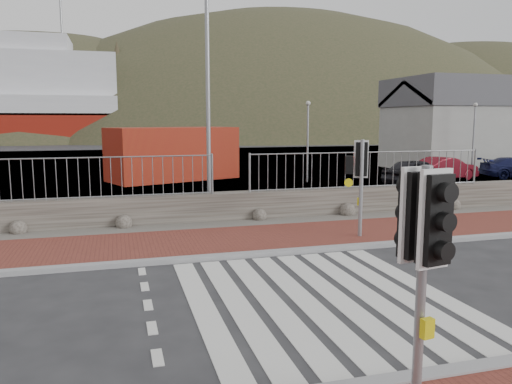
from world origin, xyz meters
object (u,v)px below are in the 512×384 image
object	(u,v)px
streetlight	(212,82)
car_a	(416,172)
car_b	(445,168)
traffic_signal_far	(360,168)
shipping_container	(173,154)
traffic_signal_near	(424,238)

from	to	relation	value
streetlight	car_a	distance (m)	12.89
streetlight	car_b	distance (m)	15.78
traffic_signal_far	shipping_container	size ratio (longest dim) A/B	0.40
traffic_signal_far	car_b	world-z (taller)	traffic_signal_far
car_a	car_b	distance (m)	2.99
car_a	car_b	size ratio (longest dim) A/B	1.01
traffic_signal_near	car_b	distance (m)	22.94
traffic_signal_far	streetlight	distance (m)	5.75
streetlight	car_a	size ratio (longest dim) A/B	2.06
car_b	traffic_signal_far	bearing A→B (deg)	123.41
car_b	traffic_signal_near	bearing A→B (deg)	130.95
traffic_signal_near	shipping_container	xyz separation A→B (m)	(-0.12, 22.41, -0.57)
streetlight	shipping_container	size ratio (longest dim) A/B	1.17
traffic_signal_far	streetlight	world-z (taller)	streetlight
streetlight	shipping_container	world-z (taller)	streetlight
traffic_signal_near	car_b	bearing A→B (deg)	43.46
streetlight	car_b	xyz separation A→B (m)	(13.80, 6.67, -3.77)
shipping_container	car_b	xyz separation A→B (m)	(13.90, -4.12, -0.77)
traffic_signal_far	traffic_signal_near	bearing A→B (deg)	84.40
shipping_container	car_a	distance (m)	12.53
car_a	shipping_container	bearing A→B (deg)	45.83
car_a	car_b	world-z (taller)	car_a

